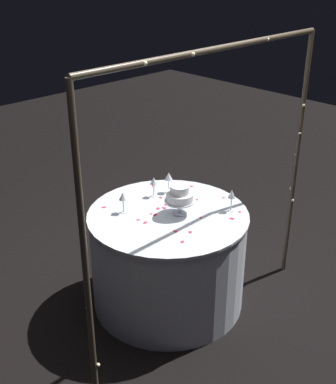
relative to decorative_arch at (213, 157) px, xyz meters
name	(u,v)px	position (x,y,z in m)	size (l,w,h in m)	color
ground_plane	(168,299)	(0.00, -0.41, -1.34)	(12.00, 12.00, 0.00)	black
decorative_arch	(213,157)	(0.00, 0.00, 0.00)	(2.08, 0.06, 2.03)	#473D2D
main_table	(168,258)	(0.00, -0.41, -0.95)	(1.19, 1.19, 0.78)	silver
tiered_cake	(180,196)	(-0.06, -0.35, -0.41)	(0.22, 0.22, 0.23)	silver
wine_glass_0	(232,195)	(-0.37, -0.12, -0.43)	(0.06, 0.06, 0.17)	silver
wine_glass_1	(169,177)	(-0.26, -0.66, -0.43)	(0.06, 0.06, 0.17)	silver
wine_glass_2	(123,197)	(0.22, -0.65, -0.44)	(0.06, 0.06, 0.16)	silver
wine_glass_3	(154,182)	(-0.12, -0.69, -0.44)	(0.06, 0.06, 0.16)	silver
rose_petal_0	(182,242)	(0.21, -0.06, -0.56)	(0.03, 0.02, 0.00)	#E02D47
rose_petal_1	(175,231)	(0.15, -0.19, -0.56)	(0.04, 0.02, 0.00)	#E02D47
rose_petal_2	(166,205)	(-0.09, -0.52, -0.56)	(0.03, 0.02, 0.00)	#E02D47
rose_petal_3	(161,198)	(-0.14, -0.63, -0.56)	(0.04, 0.02, 0.00)	#E02D47
rose_petal_4	(197,200)	(-0.31, -0.40, -0.56)	(0.03, 0.02, 0.00)	#E02D47
rose_petal_5	(151,214)	(0.10, -0.49, -0.56)	(0.03, 0.02, 0.00)	#E02D47
rose_petal_6	(158,208)	(0.00, -0.51, -0.56)	(0.04, 0.03, 0.00)	#E02D47
rose_petal_7	(155,215)	(0.08, -0.46, -0.56)	(0.04, 0.03, 0.00)	#E02D47
rose_petal_8	(240,212)	(-0.39, -0.05, -0.56)	(0.03, 0.02, 0.00)	#E02D47
rose_petal_9	(192,186)	(-0.46, -0.60, -0.56)	(0.03, 0.02, 0.00)	#E02D47
rose_petal_10	(223,198)	(-0.48, -0.28, -0.56)	(0.03, 0.02, 0.00)	#E02D47
rose_petal_11	(153,186)	(-0.25, -0.83, -0.56)	(0.04, 0.03, 0.00)	#E02D47
rose_petal_12	(145,222)	(0.21, -0.42, -0.56)	(0.04, 0.03, 0.00)	#E02D47
rose_petal_13	(165,208)	(-0.04, -0.48, -0.56)	(0.03, 0.02, 0.00)	#E02D47
rose_petal_14	(104,207)	(0.28, -0.81, -0.56)	(0.04, 0.03, 0.00)	#E02D47
rose_petal_15	(200,218)	(-0.12, -0.20, -0.56)	(0.03, 0.02, 0.00)	#E02D47
rose_petal_16	(190,232)	(0.08, -0.11, -0.56)	(0.04, 0.02, 0.00)	#E02D47
rose_petal_17	(183,198)	(-0.26, -0.50, -0.56)	(0.04, 0.03, 0.00)	#E02D47
rose_petal_18	(232,218)	(-0.27, -0.03, -0.56)	(0.04, 0.03, 0.00)	#E02D47
rose_petal_19	(163,207)	(-0.04, -0.50, -0.56)	(0.03, 0.02, 0.00)	#E02D47
rose_petal_20	(138,220)	(0.22, -0.49, -0.56)	(0.03, 0.02, 0.00)	#E02D47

